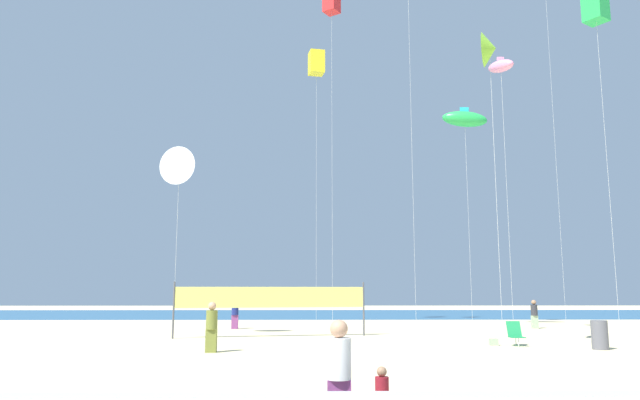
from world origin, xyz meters
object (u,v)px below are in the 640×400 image
(kite_green_inflatable, at_px, (465,119))
(kite_pink_inflatable, at_px, (501,67))
(mother_figure, at_px, (339,371))
(trash_barrel, at_px, (600,335))
(kite_lime_delta, at_px, (489,49))
(kite_red_box, at_px, (332,3))
(kite_magenta_diamond, at_px, (546,4))
(beachgoer_charcoal_shirt, at_px, (534,313))
(beachgoer_navy_shirt, at_px, (235,313))
(folding_beach_chair, at_px, (515,333))
(kite_white_delta, at_px, (179,166))
(beachgoer_olive_shirt, at_px, (212,325))
(volleyball_net, at_px, (272,299))
(kite_green_box, at_px, (595,7))
(kite_yellow_box, at_px, (316,63))
(beach_handbag, at_px, (494,342))
(toddler_figure, at_px, (382,395))

(kite_green_inflatable, bearing_deg, kite_pink_inflatable, -82.48)
(mother_figure, bearing_deg, trash_barrel, 74.65)
(kite_pink_inflatable, xyz_separation_m, kite_lime_delta, (-2.82, -7.14, -2.18))
(kite_red_box, distance_m, kite_magenta_diamond, 13.62)
(beachgoer_charcoal_shirt, height_order, trash_barrel, beachgoer_charcoal_shirt)
(beachgoer_navy_shirt, distance_m, folding_beach_chair, 15.08)
(kite_magenta_diamond, bearing_deg, kite_pink_inflatable, -127.97)
(beachgoer_charcoal_shirt, bearing_deg, kite_white_delta, -61.43)
(beachgoer_olive_shirt, height_order, kite_pink_inflatable, kite_pink_inflatable)
(beachgoer_olive_shirt, bearing_deg, kite_magenta_diamond, 53.66)
(volleyball_net, xyz_separation_m, kite_green_box, (14.62, -1.57, 13.10))
(mother_figure, distance_m, kite_yellow_box, 31.71)
(kite_yellow_box, relative_size, kite_green_inflatable, 1.41)
(beachgoer_olive_shirt, bearing_deg, kite_green_inflatable, 60.43)
(beachgoer_olive_shirt, distance_m, kite_magenta_diamond, 30.17)
(kite_pink_inflatable, bearing_deg, kite_green_inflatable, 97.52)
(beachgoer_charcoal_shirt, xyz_separation_m, kite_yellow_box, (-11.68, 4.67, 15.91))
(beachgoer_olive_shirt, relative_size, beach_handbag, 5.20)
(beachgoer_navy_shirt, xyz_separation_m, kite_magenta_diamond, (18.91, 2.86, 19.14))
(beachgoer_olive_shirt, height_order, beach_handbag, beachgoer_olive_shirt)
(beachgoer_navy_shirt, height_order, trash_barrel, beachgoer_navy_shirt)
(kite_pink_inflatable, xyz_separation_m, kite_white_delta, (-15.49, -1.09, -5.35))
(mother_figure, relative_size, toddler_figure, 1.76)
(kite_yellow_box, height_order, kite_magenta_diamond, kite_magenta_diamond)
(beach_handbag, bearing_deg, trash_barrel, -24.95)
(beachgoer_navy_shirt, bearing_deg, kite_green_inflatable, 1.08)
(mother_figure, relative_size, kite_white_delta, 0.19)
(kite_green_box, bearing_deg, kite_red_box, 140.01)
(kite_lime_delta, bearing_deg, beachgoer_charcoal_shirt, 64.49)
(trash_barrel, distance_m, kite_green_box, 15.07)
(beachgoer_olive_shirt, bearing_deg, kite_yellow_box, 92.42)
(mother_figure, relative_size, folding_beach_chair, 1.81)
(volleyball_net, bearing_deg, kite_magenta_diamond, 26.51)
(beachgoer_navy_shirt, height_order, kite_pink_inflatable, kite_pink_inflatable)
(trash_barrel, bearing_deg, kite_magenta_diamond, 70.88)
(beachgoer_navy_shirt, xyz_separation_m, volleyball_net, (2.31, -5.42, 0.79))
(beachgoer_charcoal_shirt, height_order, beach_handbag, beachgoer_charcoal_shirt)
(beachgoer_olive_shirt, relative_size, kite_pink_inflatable, 0.12)
(kite_lime_delta, bearing_deg, kite_yellow_box, 111.33)
(folding_beach_chair, distance_m, kite_green_box, 15.44)
(folding_beach_chair, bearing_deg, kite_red_box, 117.62)
(toddler_figure, height_order, volleyball_net, volleyball_net)
(mother_figure, bearing_deg, kite_magenta_diamond, 84.70)
(kite_yellow_box, relative_size, kite_magenta_diamond, 0.81)
(folding_beach_chair, xyz_separation_m, kite_pink_inflatable, (1.80, 5.43, 12.56))
(beach_handbag, distance_m, kite_green_box, 16.03)
(folding_beach_chair, distance_m, beach_handbag, 0.88)
(kite_white_delta, bearing_deg, kite_pink_inflatable, 4.04)
(toddler_figure, xyz_separation_m, kite_magenta_diamond, (13.81, 25.50, 19.51))
(kite_lime_delta, bearing_deg, beachgoer_olive_shirt, -177.06)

